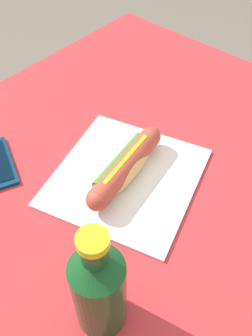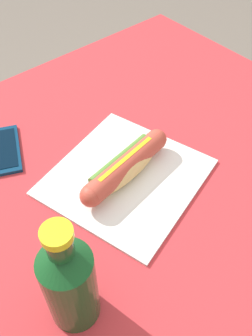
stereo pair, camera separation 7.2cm
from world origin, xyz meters
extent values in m
plane|color=#6B6056|center=(0.00, 0.00, 0.00)|extent=(6.00, 6.00, 0.00)
cylinder|color=brown|center=(0.45, 0.33, 0.36)|extent=(0.07, 0.07, 0.72)
cube|color=brown|center=(0.00, 0.00, 0.73)|extent=(1.05, 0.82, 0.03)
cube|color=#B72D33|center=(0.00, 0.00, 0.75)|extent=(1.11, 0.88, 0.00)
cube|color=silver|center=(0.01, -0.02, 0.75)|extent=(0.35, 0.34, 0.01)
ellipsoid|color=#DBB26B|center=(0.01, -0.02, 0.78)|extent=(0.19, 0.08, 0.05)
cylinder|color=#B24233|center=(0.01, -0.02, 0.79)|extent=(0.20, 0.07, 0.04)
sphere|color=#B24233|center=(0.11, -0.01, 0.79)|extent=(0.04, 0.04, 0.04)
sphere|color=#B24233|center=(-0.08, -0.04, 0.79)|extent=(0.04, 0.04, 0.04)
cube|color=yellow|center=(0.01, -0.02, 0.81)|extent=(0.15, 0.03, 0.00)
cylinder|color=#4C7A2D|center=(0.01, -0.01, 0.79)|extent=(0.16, 0.04, 0.02)
cylinder|color=#14471E|center=(-0.21, -0.17, 0.82)|extent=(0.07, 0.07, 0.15)
cone|color=#14471E|center=(-0.21, -0.17, 0.91)|extent=(0.07, 0.07, 0.03)
cylinder|color=#14471E|center=(-0.21, -0.17, 0.94)|extent=(0.03, 0.03, 0.03)
cylinder|color=yellow|center=(-0.21, -0.17, 0.97)|extent=(0.04, 0.04, 0.01)
camera|label=1|loc=(-0.35, -0.33, 1.32)|focal=39.44mm
camera|label=2|loc=(-0.30, -0.39, 1.32)|focal=39.44mm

